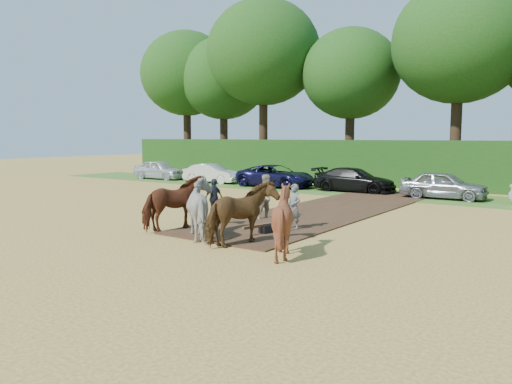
{
  "coord_description": "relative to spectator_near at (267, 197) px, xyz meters",
  "views": [
    {
      "loc": [
        11.55,
        -12.8,
        3.25
      ],
      "look_at": [
        1.9,
        0.62,
        1.4
      ],
      "focal_mm": 35.0,
      "sensor_mm": 36.0,
      "label": 1
    }
  ],
  "objects": [
    {
      "name": "grass_verge",
      "position": [
        -0.63,
        10.87,
        -0.87
      ],
      "size": [
        50.0,
        5.0,
        0.03
      ],
      "primitive_type": "cube",
      "color": "#38601E",
      "rests_on": "ground"
    },
    {
      "name": "treeline",
      "position": [
        -2.33,
        18.55,
        8.08
      ],
      "size": [
        48.7,
        10.6,
        14.21
      ],
      "color": "#382616",
      "rests_on": "ground"
    },
    {
      "name": "spectator_near",
      "position": [
        0.0,
        0.0,
        0.0
      ],
      "size": [
        0.93,
        1.04,
        1.78
      ],
      "primitive_type": "imported",
      "rotation": [
        0.0,
        0.0,
        1.21
      ],
      "color": "#BDB395",
      "rests_on": "ground"
    },
    {
      "name": "parked_cars",
      "position": [
        -0.63,
        10.57,
        -0.18
      ],
      "size": [
        36.74,
        3.08,
        1.47
      ],
      "color": "silver",
      "rests_on": "ground"
    },
    {
      "name": "spectator_far",
      "position": [
        -2.09,
        -0.75,
        -0.11
      ],
      "size": [
        0.48,
        0.95,
        1.57
      ],
      "primitive_type": "imported",
      "rotation": [
        0.0,
        0.0,
        1.46
      ],
      "color": "#272934",
      "rests_on": "ground"
    },
    {
      "name": "plough_team",
      "position": [
        1.25,
        -4.12,
        0.07
      ],
      "size": [
        6.63,
        4.68,
        1.92
      ],
      "color": "maroon",
      "rests_on": "ground"
    },
    {
      "name": "ground",
      "position": [
        -0.63,
        -3.13,
        -0.89
      ],
      "size": [
        120.0,
        120.0,
        0.0
      ],
      "primitive_type": "plane",
      "color": "gold",
      "rests_on": "ground"
    },
    {
      "name": "hedgerow",
      "position": [
        -0.63,
        15.37,
        0.61
      ],
      "size": [
        46.0,
        1.6,
        3.0
      ],
      "primitive_type": "cube",
      "color": "#14380F",
      "rests_on": "ground"
    },
    {
      "name": "earth_strip",
      "position": [
        0.87,
        3.87,
        -0.86
      ],
      "size": [
        4.5,
        17.0,
        0.05
      ],
      "primitive_type": "cube",
      "color": "#472D1C",
      "rests_on": "ground"
    }
  ]
}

